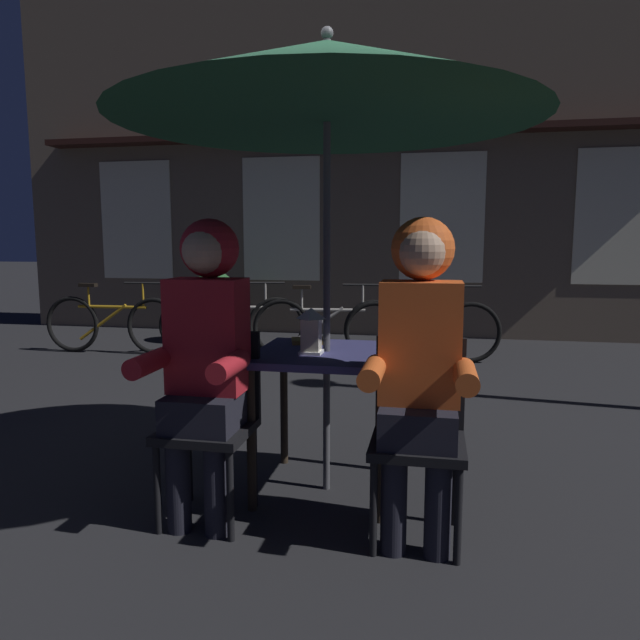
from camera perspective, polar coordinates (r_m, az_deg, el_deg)
The scene contains 15 objects.
ground_plane at distance 3.20m, azimuth 0.63°, elevation -16.20°, with size 60.00×60.00×0.00m, color #232326.
cafe_table at distance 3.00m, azimuth 0.65°, elevation -4.97°, with size 0.72×0.72×0.74m.
patio_umbrella at distance 3.02m, azimuth 0.70°, elevation 22.34°, with size 2.10×2.10×2.31m.
lantern at distance 2.88m, azimuth -0.87°, elevation -0.96°, with size 0.11×0.11×0.23m.
chair_left at distance 2.82m, azimuth -10.52°, elevation -9.04°, with size 0.40×0.40×0.87m.
chair_right at distance 2.63m, azimuth 9.64°, elevation -10.24°, with size 0.40×0.40×0.87m.
person_left_hooded at distance 2.69m, azimuth -11.15°, elevation -2.06°, with size 0.45×0.56×1.40m.
person_right_hooded at distance 2.49m, azimuth 9.79°, elevation -2.80°, with size 0.45×0.56×1.40m.
shopfront_building at distance 8.52m, azimuth 4.25°, elevation 19.87°, with size 10.00×0.93×6.20m.
bicycle_nearest at distance 7.15m, azimuth -19.69°, elevation -0.35°, with size 1.68×0.11×0.84m.
bicycle_second at distance 6.77m, azimuth -8.64°, elevation -0.42°, with size 1.65×0.43×0.84m.
bicycle_third at distance 6.45m, azimuth 0.71°, elevation -0.74°, with size 1.68×0.23×0.84m.
bicycle_fourth at distance 6.33m, azimuth 9.98°, elevation -1.02°, with size 1.67×0.27×0.84m.
book at distance 3.20m, azimuth -0.98°, elevation -2.06°, with size 0.20×0.14×0.02m, color olive.
potted_plant at distance 7.57m, azimuth -10.33°, elevation 1.89°, with size 0.60×0.60×0.92m.
Camera 1 is at (0.53, -2.87, 1.30)m, focal length 32.62 mm.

